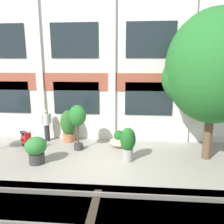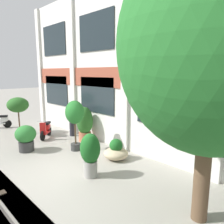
# 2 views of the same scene
# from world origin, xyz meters

# --- Properties ---
(ground_plane) EXTENTS (80.00, 80.00, 0.00)m
(ground_plane) POSITION_xyz_m (0.00, 0.00, 0.00)
(ground_plane) COLOR #9E998E
(apartment_facade) EXTENTS (15.47, 0.64, 7.17)m
(apartment_facade) POSITION_xyz_m (0.00, 3.28, 3.58)
(apartment_facade) COLOR silver
(apartment_facade) RESTS_ON ground
(broadleaf_tree) EXTENTS (4.05, 3.86, 6.12)m
(broadleaf_tree) POSITION_xyz_m (4.25, 0.96, 3.76)
(broadleaf_tree) COLOR brown
(broadleaf_tree) RESTS_ON ground
(potted_plant_ribbed_drum) EXTENTS (0.65, 0.65, 1.44)m
(potted_plant_ribbed_drum) POSITION_xyz_m (0.87, 0.46, 0.81)
(potted_plant_ribbed_drum) COLOR gray
(potted_plant_ribbed_drum) RESTS_ON ground
(potted_plant_terracotta_small) EXTENTS (1.12, 1.12, 2.01)m
(potted_plant_terracotta_small) POSITION_xyz_m (-5.71, 0.72, 1.57)
(potted_plant_terracotta_small) COLOR #B76647
(potted_plant_terracotta_small) RESTS_ON ground
(potted_plant_wide_bowl) EXTENTS (0.95, 0.95, 0.81)m
(potted_plant_wide_bowl) POSITION_xyz_m (0.43, 2.06, 0.31)
(potted_plant_wide_bowl) COLOR tan
(potted_plant_wide_bowl) RESTS_ON ground
(potted_plant_low_pan) EXTENTS (0.80, 0.80, 2.17)m
(potted_plant_low_pan) POSITION_xyz_m (-1.48, 1.49, 1.55)
(potted_plant_low_pan) COLOR #333333
(potted_plant_low_pan) RESTS_ON ground
(potted_plant_fluted_column) EXTENTS (0.81, 0.81, 1.69)m
(potted_plant_fluted_column) POSITION_xyz_m (-2.23, 2.55, 0.94)
(potted_plant_fluted_column) COLOR #B76647
(potted_plant_fluted_column) RESTS_ON ground
(potted_plant_glazed_jar) EXTENTS (0.87, 0.87, 1.13)m
(potted_plant_glazed_jar) POSITION_xyz_m (-2.84, -0.10, 0.63)
(potted_plant_glazed_jar) COLOR #333333
(potted_plant_glazed_jar) RESTS_ON ground
(scooter_near_curb) EXTENTS (0.84, 1.21, 0.98)m
(scooter_near_curb) POSITION_xyz_m (-7.82, 0.39, 0.44)
(scooter_near_curb) COLOR black
(scooter_near_curb) RESTS_ON ground
(scooter_second_parked) EXTENTS (1.00, 1.08, 0.98)m
(scooter_second_parked) POSITION_xyz_m (-4.07, 1.45, 0.44)
(scooter_second_parked) COLOR black
(scooter_second_parked) RESTS_ON ground
(resident_by_doorway) EXTENTS (0.44, 0.35, 1.67)m
(resident_by_doorway) POSITION_xyz_m (-3.42, 2.59, 0.90)
(resident_by_doorway) COLOR #282833
(resident_by_doorway) RESTS_ON ground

